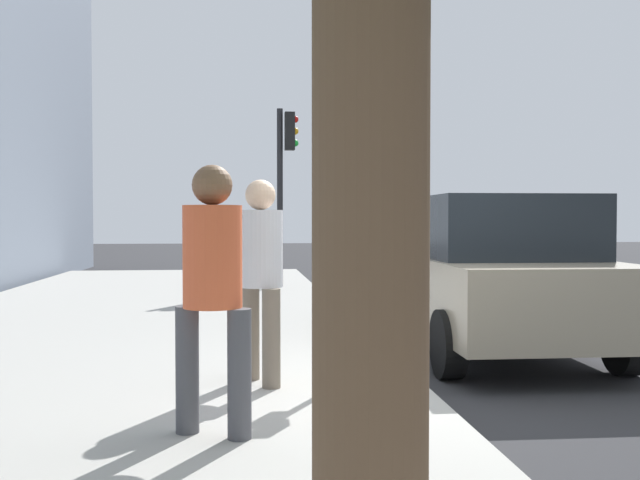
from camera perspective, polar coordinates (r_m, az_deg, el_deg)
ground_plane at (r=6.15m, az=8.39°, el=-12.65°), size 80.00×80.00×0.00m
sidewalk_slab at (r=6.12m, az=-20.61°, el=-12.07°), size 28.00×6.00×0.15m
parking_meter at (r=6.21m, az=2.58°, el=-1.59°), size 0.36×0.12×1.41m
pedestrian_at_meter at (r=6.01m, az=-4.70°, el=-1.98°), size 0.48×0.37×1.69m
pedestrian_bystander at (r=4.59m, az=-8.46°, el=-2.99°), size 0.37×0.48×1.71m
parked_sedan_near at (r=8.54m, az=13.35°, el=-2.57°), size 4.44×2.04×1.77m
traffic_signal at (r=14.75m, az=-2.78°, el=5.76°), size 0.24×0.44×3.60m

